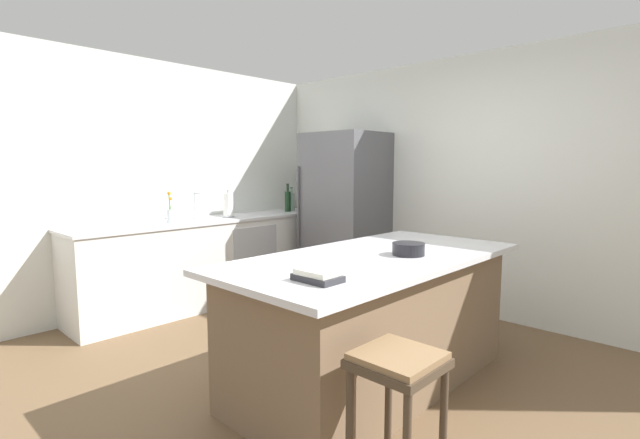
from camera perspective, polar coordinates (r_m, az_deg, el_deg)
name	(u,v)px	position (r m, az deg, el deg)	size (l,w,h in m)	color
ground_plane	(306,379)	(3.42, -1.72, -19.36)	(7.20, 7.20, 0.00)	brown
wall_rear	(461,186)	(4.92, 17.24, 4.03)	(6.00, 0.10, 2.60)	silver
wall_left	(141,186)	(5.12, -21.48, 3.96)	(0.10, 6.00, 2.60)	silver
counter_run_left	(212,260)	(5.20, -13.34, -4.97)	(0.63, 3.02, 0.93)	silver
kitchen_island	(373,319)	(3.22, 6.69, -12.26)	(1.09, 2.23, 0.90)	#7A6047
refrigerator	(345,215)	(5.29, 3.12, 0.55)	(0.85, 0.75, 1.88)	#56565B
bar_stool	(397,380)	(2.17, 9.67, -19.20)	(0.36, 0.36, 0.68)	#473828
sink_faucet	(196,205)	(5.07, -15.31, 1.78)	(0.15, 0.05, 0.30)	silver
flower_vase	(170,213)	(4.84, -18.24, 0.84)	(0.07, 0.07, 0.32)	silver
paper_towel_roll	(228,205)	(5.20, -11.41, 1.74)	(0.14, 0.14, 0.31)	gray
vinegar_bottle	(300,200)	(6.01, -2.55, 2.46)	(0.06, 0.06, 0.33)	#994C23
soda_bottle	(300,201)	(5.87, -2.55, 2.34)	(0.07, 0.07, 0.32)	silver
gin_bottle	(291,202)	(5.84, -3.59, 2.25)	(0.07, 0.07, 0.30)	#8CB79E
wine_bottle	(288,201)	(5.77, -4.06, 2.36)	(0.08, 0.08, 0.35)	#19381E
cookbook_stack	(318,276)	(2.39, -0.30, -7.02)	(0.25, 0.16, 0.06)	#2D2D33
mixing_bowl	(408,249)	(3.14, 11.00, -3.64)	(0.22, 0.22, 0.08)	black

